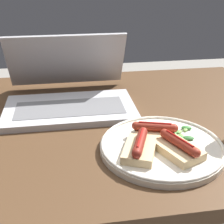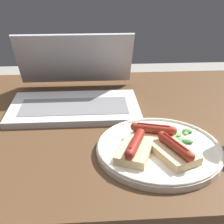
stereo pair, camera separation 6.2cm
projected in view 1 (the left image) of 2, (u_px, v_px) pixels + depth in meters
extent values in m
cube|color=#4C331E|center=(86.00, 124.00, 0.88)|extent=(1.22, 0.79, 0.04)
cylinder|color=#4C331E|center=(200.00, 158.00, 1.39)|extent=(0.06, 0.06, 0.71)
cube|color=#B7B7BC|center=(70.00, 109.00, 0.91)|extent=(0.38, 0.22, 0.02)
cube|color=slate|center=(70.00, 108.00, 0.89)|extent=(0.31, 0.12, 0.00)
cube|color=#B7B7BC|center=(67.00, 61.00, 1.01)|extent=(0.38, 0.11, 0.19)
cube|color=#192347|center=(67.00, 60.00, 1.00)|extent=(0.34, 0.09, 0.16)
cylinder|color=silver|center=(162.00, 147.00, 0.72)|extent=(0.29, 0.29, 0.01)
torus|color=silver|center=(162.00, 144.00, 0.72)|extent=(0.28, 0.28, 0.01)
cube|color=#D6B784|center=(154.00, 134.00, 0.75)|extent=(0.11, 0.09, 0.02)
cylinder|color=maroon|center=(155.00, 127.00, 0.74)|extent=(0.09, 0.05, 0.02)
sphere|color=maroon|center=(136.00, 126.00, 0.75)|extent=(0.02, 0.02, 0.02)
sphere|color=maroon|center=(174.00, 128.00, 0.74)|extent=(0.02, 0.02, 0.02)
cylinder|color=red|center=(155.00, 123.00, 0.74)|extent=(0.07, 0.03, 0.00)
cube|color=#D6B784|center=(178.00, 150.00, 0.68)|extent=(0.10, 0.12, 0.02)
cylinder|color=maroon|center=(179.00, 143.00, 0.67)|extent=(0.06, 0.10, 0.02)
sphere|color=maroon|center=(196.00, 153.00, 0.64)|extent=(0.02, 0.02, 0.02)
sphere|color=maroon|center=(164.00, 133.00, 0.71)|extent=(0.02, 0.02, 0.02)
cylinder|color=red|center=(180.00, 138.00, 0.67)|extent=(0.04, 0.08, 0.01)
cube|color=#D6B784|center=(140.00, 150.00, 0.68)|extent=(0.10, 0.12, 0.02)
cylinder|color=maroon|center=(140.00, 142.00, 0.67)|extent=(0.05, 0.09, 0.02)
sphere|color=maroon|center=(143.00, 132.00, 0.71)|extent=(0.02, 0.02, 0.02)
sphere|color=maroon|center=(137.00, 154.00, 0.63)|extent=(0.02, 0.02, 0.02)
cylinder|color=red|center=(140.00, 138.00, 0.67)|extent=(0.03, 0.08, 0.01)
ellipsoid|color=#4C8E3D|center=(174.00, 130.00, 0.77)|extent=(0.02, 0.03, 0.01)
ellipsoid|color=#387A33|center=(174.00, 133.00, 0.76)|extent=(0.02, 0.03, 0.01)
ellipsoid|color=#387A33|center=(179.00, 137.00, 0.75)|extent=(0.03, 0.03, 0.01)
ellipsoid|color=#2D662D|center=(173.00, 130.00, 0.77)|extent=(0.03, 0.02, 0.01)
ellipsoid|color=#709E4C|center=(181.00, 136.00, 0.75)|extent=(0.01, 0.02, 0.01)
ellipsoid|color=#709E4C|center=(179.00, 132.00, 0.77)|extent=(0.02, 0.02, 0.00)
ellipsoid|color=#2D662D|center=(188.00, 138.00, 0.74)|extent=(0.03, 0.02, 0.01)
ellipsoid|color=#709E4C|center=(185.00, 130.00, 0.78)|extent=(0.02, 0.02, 0.01)
ellipsoid|color=#387A33|center=(187.00, 128.00, 0.79)|extent=(0.03, 0.02, 0.01)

